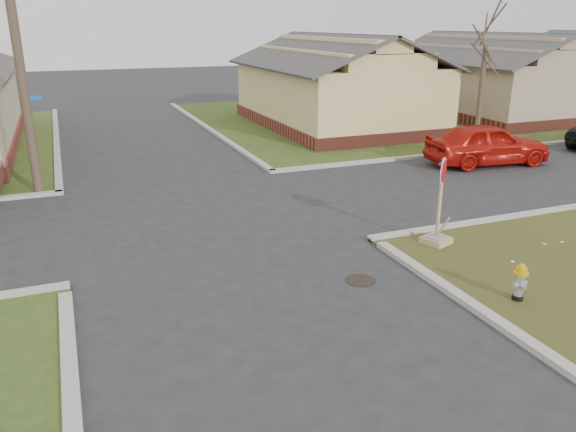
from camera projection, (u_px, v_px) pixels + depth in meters
name	position (u px, v px, depth m)	size (l,w,h in m)	color
ground	(254.00, 288.00, 11.51)	(120.00, 120.00, 0.00)	#272729
verge_far_right	(496.00, 109.00, 35.04)	(37.00, 19.00, 0.05)	#2F4719
curbs	(198.00, 215.00, 15.89)	(80.00, 40.00, 0.12)	#AEA99D
manhole	(360.00, 280.00, 11.84)	(0.64, 0.64, 0.01)	black
side_house_yellow	(335.00, 83.00, 28.78)	(7.60, 11.60, 4.70)	brown
side_house_tan	(491.00, 77.00, 32.31)	(7.60, 11.60, 4.70)	brown
utility_pole	(16.00, 40.00, 16.30)	(1.80, 0.28, 9.00)	#483529
tree_mid_right	(481.00, 95.00, 24.68)	(0.22, 0.22, 4.20)	#483529
fire_hydrant	(520.00, 280.00, 10.80)	(0.28, 0.28, 0.76)	black
stop_sign	(438.00, 225.00, 13.58)	(0.61, 0.59, 2.15)	tan
red_sedan	(487.00, 144.00, 21.28)	(1.88, 4.68, 1.59)	red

